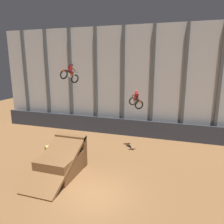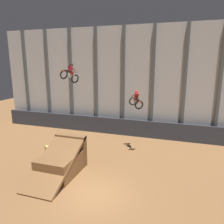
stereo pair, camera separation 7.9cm
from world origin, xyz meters
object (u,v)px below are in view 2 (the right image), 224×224
rider_bike_right_air (136,100)px  hay_bale_trackside (50,150)px  dirt_ramp (62,161)px  rider_bike_left_air (70,74)px

rider_bike_right_air → hay_bale_trackside: rider_bike_right_air is taller
hay_bale_trackside → dirt_ramp: bearing=-43.0°
rider_bike_left_air → hay_bale_trackside: rider_bike_left_air is taller
dirt_ramp → hay_bale_trackside: 3.80m
dirt_ramp → rider_bike_right_air: rider_bike_right_air is taller
dirt_ramp → rider_bike_left_air: 6.68m
rider_bike_left_air → hay_bale_trackside: size_ratio=1.62×
dirt_ramp → hay_bale_trackside: bearing=137.0°
rider_bike_right_air → rider_bike_left_air: bearing=170.8°
dirt_ramp → rider_bike_left_air: (-0.89, 3.17, 5.82)m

